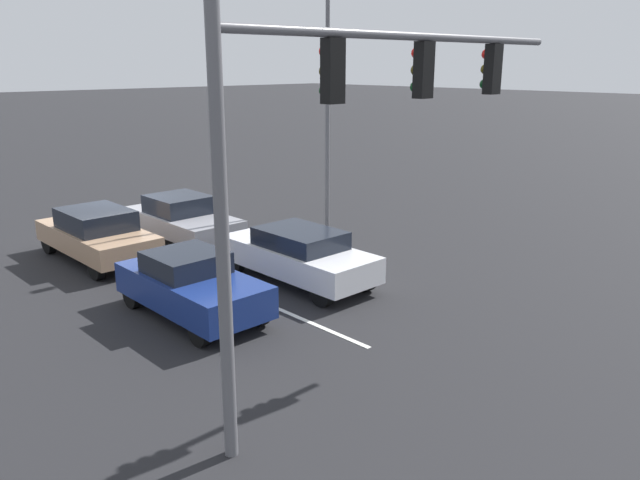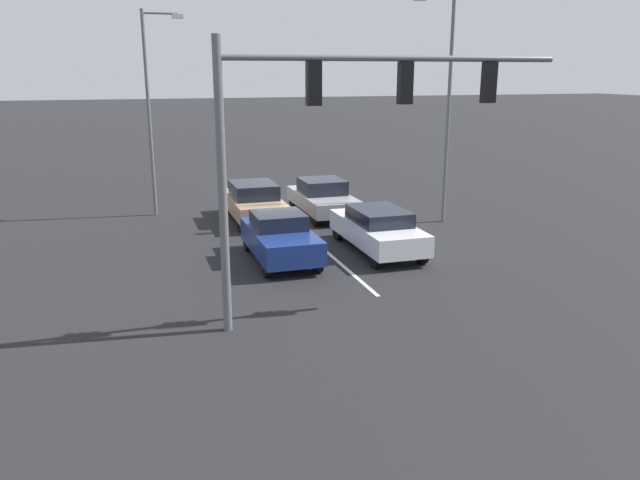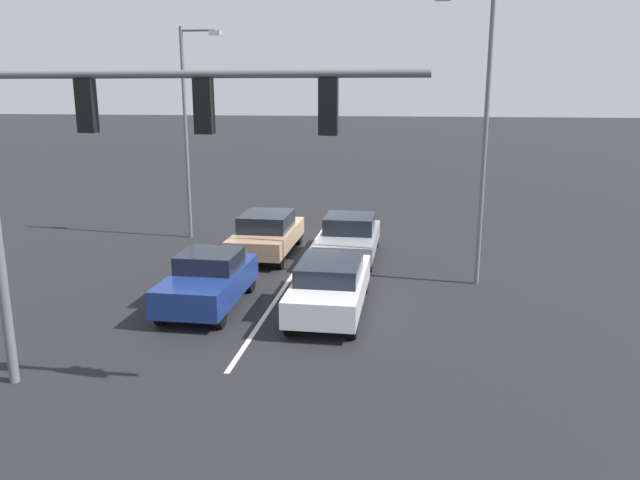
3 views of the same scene
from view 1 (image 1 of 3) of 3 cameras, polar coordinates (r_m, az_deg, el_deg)
ground_plane at (r=21.28m, az=-17.32°, el=-0.31°), size 240.00×240.00×0.00m
lane_stripe_left_divider at (r=19.27m, az=-14.19°, el=-1.71°), size 0.12×16.70×0.01m
car_navy_midlane_front at (r=14.65m, az=-11.69°, el=-4.03°), size 1.79×4.04×1.51m
car_white_leftlane_front at (r=16.60m, az=-2.02°, el=-1.30°), size 1.80×4.65×1.46m
car_tan_midlane_second at (r=19.58m, az=-19.73°, el=0.54°), size 1.90×4.57×1.54m
car_gray_leftlane_second at (r=21.02m, az=-12.55°, el=1.96°), size 1.94×4.57×1.49m
traffic_signal_gantry at (r=10.01m, az=3.29°, el=11.00°), size 8.28×0.37×6.56m
street_lamp_left_shoulder at (r=20.88m, az=0.37°, el=13.72°), size 1.68×0.24×8.59m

